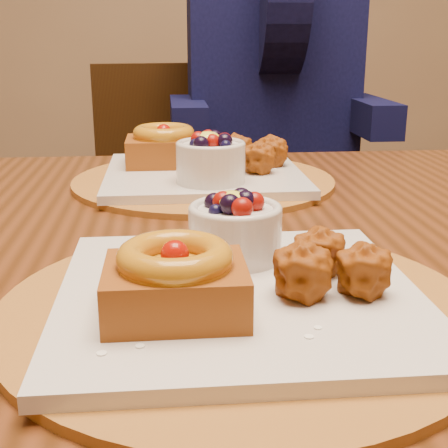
{
  "coord_description": "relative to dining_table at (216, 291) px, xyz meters",
  "views": [
    {
      "loc": [
        -0.14,
        -0.78,
        0.97
      ],
      "look_at": [
        -0.09,
        -0.28,
        0.81
      ],
      "focal_mm": 50.0,
      "sensor_mm": 36.0,
      "label": 1
    }
  ],
  "objects": [
    {
      "name": "dining_table",
      "position": [
        0.0,
        0.0,
        0.0
      ],
      "size": [
        1.6,
        0.9,
        0.76
      ],
      "color": "#371C0A",
      "rests_on": "ground"
    },
    {
      "name": "place_setting_far",
      "position": [
        -0.0,
        0.21,
        0.1
      ],
      "size": [
        0.38,
        0.38,
        0.09
      ],
      "color": "brown",
      "rests_on": "dining_table"
    },
    {
      "name": "diner",
      "position": [
        0.22,
        0.93,
        0.22
      ],
      "size": [
        0.52,
        0.5,
        0.84
      ],
      "rotation": [
        0.0,
        0.0,
        -0.39
      ],
      "color": "black",
      "rests_on": "ground"
    },
    {
      "name": "chair_far",
      "position": [
        -0.01,
        0.96,
        -0.19
      ],
      "size": [
        0.49,
        0.49,
        0.89
      ],
      "rotation": [
        0.0,
        0.0,
        0.15
      ],
      "color": "black",
      "rests_on": "ground"
    },
    {
      "name": "place_setting_near",
      "position": [
        -0.0,
        -0.22,
        0.1
      ],
      "size": [
        0.38,
        0.38,
        0.08
      ],
      "color": "brown",
      "rests_on": "dining_table"
    }
  ]
}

